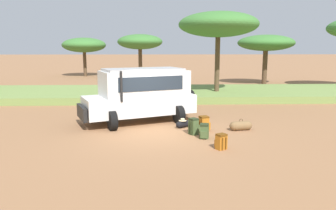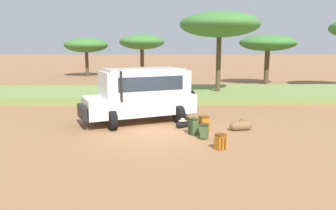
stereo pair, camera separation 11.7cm
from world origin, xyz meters
name	(u,v)px [view 1 (the left image)]	position (x,y,z in m)	size (l,w,h in m)	color
ground_plane	(159,134)	(0.00, 0.00, 0.00)	(320.00, 320.00, 0.00)	#936642
grass_bank	(157,93)	(0.00, 10.09, 0.22)	(120.00, 7.00, 0.44)	olive
safari_vehicle	(141,94)	(-0.76, 2.14, 1.29)	(5.40, 3.79, 2.44)	silver
backpack_beside_front_wheel	(204,124)	(1.84, 0.35, 0.30)	(0.48, 0.43, 0.62)	#B26619
backpack_cluster_center	(221,142)	(2.05, -2.10, 0.26)	(0.42, 0.43, 0.53)	#B26619
backpack_near_rear_wheel	(204,131)	(1.69, -0.73, 0.27)	(0.39, 0.47, 0.55)	#42562D
backpack_outermost	(194,127)	(1.36, -0.16, 0.31)	(0.45, 0.43, 0.65)	#42562D
duffel_bag_low_black_case	(184,124)	(1.09, 1.02, 0.15)	(0.75, 0.62, 0.39)	black
duffel_bag_soft_canvas	(241,126)	(3.37, 0.42, 0.19)	(0.96, 0.48, 0.48)	brown
acacia_tree_left_mid	(84,45)	(-8.46, 26.92, 3.65)	(5.09, 5.10, 4.53)	brown
acacia_tree_centre_back	(140,42)	(-1.77, 24.35, 3.98)	(4.97, 5.21, 4.84)	brown
acacia_tree_right_mid	(218,25)	(4.04, 9.38, 4.84)	(5.24, 5.64, 5.69)	brown
acacia_tree_far_right	(266,43)	(10.01, 17.44, 3.76)	(5.16, 4.70, 4.53)	brown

